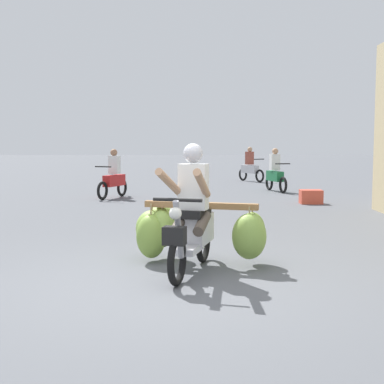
# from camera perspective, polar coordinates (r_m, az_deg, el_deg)

# --- Properties ---
(ground_plane) EXTENTS (120.00, 120.00, 0.00)m
(ground_plane) POSITION_cam_1_polar(r_m,az_deg,el_deg) (5.95, -2.55, -10.15)
(ground_plane) COLOR #56595E
(motorbike_main_loaded) EXTENTS (1.86, 2.04, 1.58)m
(motorbike_main_loaded) POSITION_cam_1_polar(r_m,az_deg,el_deg) (6.84, -0.49, -3.71)
(motorbike_main_loaded) COLOR black
(motorbike_main_loaded) RESTS_ON ground
(motorbike_distant_ahead_left) EXTENTS (0.95, 1.42, 1.40)m
(motorbike_distant_ahead_left) POSITION_cam_1_polar(r_m,az_deg,el_deg) (21.59, 6.28, 2.64)
(motorbike_distant_ahead_left) COLOR black
(motorbike_distant_ahead_left) RESTS_ON ground
(motorbike_distant_ahead_right) EXTENTS (0.63, 1.59, 1.40)m
(motorbike_distant_ahead_right) POSITION_cam_1_polar(r_m,az_deg,el_deg) (17.30, 8.95, 1.93)
(motorbike_distant_ahead_right) COLOR black
(motorbike_distant_ahead_right) RESTS_ON ground
(motorbike_distant_far_ahead) EXTENTS (0.75, 1.54, 1.40)m
(motorbike_distant_far_ahead) POSITION_cam_1_polar(r_m,az_deg,el_deg) (15.29, -8.43, 1.49)
(motorbike_distant_far_ahead) COLOR black
(motorbike_distant_far_ahead) RESTS_ON ground
(produce_crate) EXTENTS (0.56, 0.40, 0.36)m
(produce_crate) POSITION_cam_1_polar(r_m,az_deg,el_deg) (14.07, 12.69, -0.50)
(produce_crate) COLOR #CC4C38
(produce_crate) RESTS_ON ground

